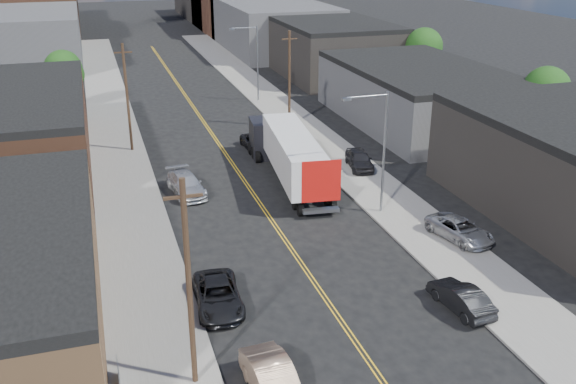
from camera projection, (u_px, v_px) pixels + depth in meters
ground at (193, 106)px, 75.69m from camera, size 260.00×260.00×0.00m
centerline at (218, 143)px, 62.42m from camera, size 0.32×120.00×0.01m
sidewalk_left at (118, 152)px, 59.78m from camera, size 5.00×140.00×0.15m
sidewalk_right at (310, 134)px, 65.01m from camera, size 5.00×140.00×0.15m
warehouse_brown at (14, 129)px, 55.34m from camera, size 12.00×26.00×6.60m
industrial_right_b at (419, 94)px, 68.22m from camera, size 14.00×24.00×6.10m
industrial_right_c at (332, 48)px, 90.94m from camera, size 14.00×22.00×7.60m
skyline_left_a at (26, 37)px, 99.65m from camera, size 16.00×30.00×8.00m
skyline_right_a at (273, 26)px, 110.66m from camera, size 16.00×30.00×8.00m
skyline_left_b at (34, 12)px, 121.39m from camera, size 16.00×26.00×10.00m
skyline_right_b at (240, 6)px, 132.41m from camera, size 16.00×26.00×10.00m
skyline_left_c at (40, 9)px, 139.65m from camera, size 16.00×40.00×7.00m
skyline_right_c at (220, 4)px, 150.66m from camera, size 16.00×40.00×7.00m
streetlight_near at (379, 144)px, 44.82m from camera, size 3.39×0.25×9.00m
streetlight_far at (254, 57)px, 75.78m from camera, size 3.39×0.25×9.00m
utility_pole_left_near at (189, 285)px, 27.27m from camera, size 1.60×0.26×10.00m
utility_pole_left_far at (127, 97)px, 58.23m from camera, size 1.60×0.26×10.00m
utility_pole_right at (289, 79)px, 65.40m from camera, size 1.60×0.26×10.00m
tree_left_far at (64, 71)px, 71.91m from camera, size 4.35×4.20×6.97m
tree_right_near at (546, 93)px, 60.91m from camera, size 4.60×4.48×7.44m
tree_right_far at (424, 49)px, 82.03m from camera, size 4.85×4.76×7.91m
semi_truck at (287, 151)px, 52.39m from camera, size 4.26×16.86×4.35m
car_left_b at (274, 382)px, 27.99m from camera, size 2.10×5.11×1.65m
car_left_c at (218, 295)px, 34.86m from camera, size 2.77×5.39×1.45m
car_left_d at (186, 184)px, 50.04m from camera, size 2.84×5.66×1.58m
car_right_oncoming at (461, 298)px, 34.66m from camera, size 1.97×4.49×1.43m
car_right_lot_a at (460, 229)px, 42.34m from camera, size 3.36×5.37×1.38m
car_right_lot_c at (359, 159)px, 55.13m from camera, size 2.66×4.88×1.58m
car_ahead_truck at (257, 143)px, 60.37m from camera, size 2.40×4.96×1.36m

